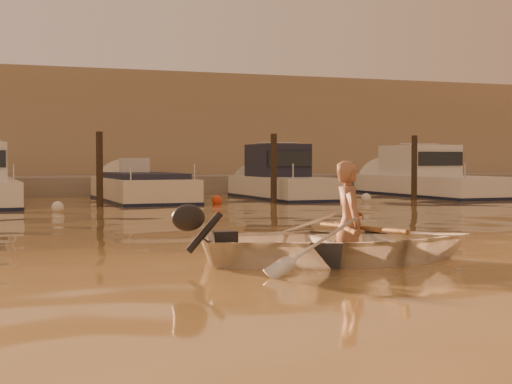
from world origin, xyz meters
name	(u,v)px	position (x,y,z in m)	size (l,w,h in m)	color
ground_plane	(344,284)	(0.00, 0.00, 0.00)	(160.00, 160.00, 0.00)	olive
dinghy	(341,243)	(0.75, 1.54, 0.24)	(2.47, 3.46, 0.72)	silver
person	(349,223)	(0.85, 1.53, 0.48)	(0.57, 0.37, 1.56)	#94634A
outboard_motor	(222,242)	(-0.72, 1.81, 0.28)	(0.90, 0.40, 0.70)	black
oar_port	(361,228)	(1.00, 1.50, 0.42)	(0.06, 0.06, 2.10)	brown
oar_starboard	(345,228)	(0.80, 1.54, 0.42)	(0.06, 0.06, 2.10)	brown
moored_boat_3	(142,194)	(1.42, 16.00, 0.22)	(2.19, 6.28, 0.95)	#EDDFC6
moored_boat_4	(284,179)	(6.03, 16.00, 0.62)	(1.95, 6.11, 1.75)	silver
moored_boat_5	(430,178)	(11.51, 16.00, 0.62)	(2.27, 7.61, 1.75)	white
piling_2	(100,173)	(-0.20, 13.80, 0.90)	(0.18, 0.18, 2.20)	#2D2319
piling_3	(274,172)	(4.80, 13.80, 0.90)	(0.18, 0.18, 2.20)	#2D2319
piling_4	(414,171)	(9.50, 13.80, 0.90)	(0.18, 0.18, 2.20)	#2D2319
fender_c	(58,207)	(-1.47, 12.27, 0.10)	(0.30, 0.30, 0.30)	silver
fender_d	(217,200)	(3.11, 13.90, 0.10)	(0.30, 0.30, 0.30)	red
fender_e	(366,198)	(7.66, 13.51, 0.10)	(0.30, 0.30, 0.30)	silver
quay	(70,190)	(0.00, 21.50, 0.15)	(52.00, 4.00, 1.00)	gray
waterfront_building	(52,132)	(0.00, 27.00, 2.40)	(46.00, 7.00, 4.80)	#9E8466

